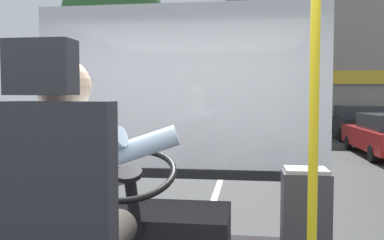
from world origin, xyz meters
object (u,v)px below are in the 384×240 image
bus_driver (72,194)px  fare_box (305,239)px  handrail_pole (314,131)px  parked_car_black (356,121)px  steering_console (148,235)px

bus_driver → fare_box: (0.98, 0.79, -0.41)m
bus_driver → handrail_pole: (0.96, 0.41, 0.22)m
bus_driver → parked_car_black: 17.64m
fare_box → parked_car_black: 16.59m
steering_console → parked_car_black: steering_console is taller
handrail_pole → fare_box: size_ratio=2.61×
bus_driver → parked_car_black: bearing=72.5°
parked_car_black → fare_box: bearing=-105.0°
bus_driver → parked_car_black: bus_driver is taller
bus_driver → fare_box: 1.32m
handrail_pole → bus_driver: bearing=-156.9°
handrail_pole → parked_car_black: bearing=75.2°
steering_console → handrail_pole: (0.96, -0.77, 0.78)m
bus_driver → steering_console: bearing=90.0°
fare_box → parked_car_black: (4.30, 16.02, -0.29)m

